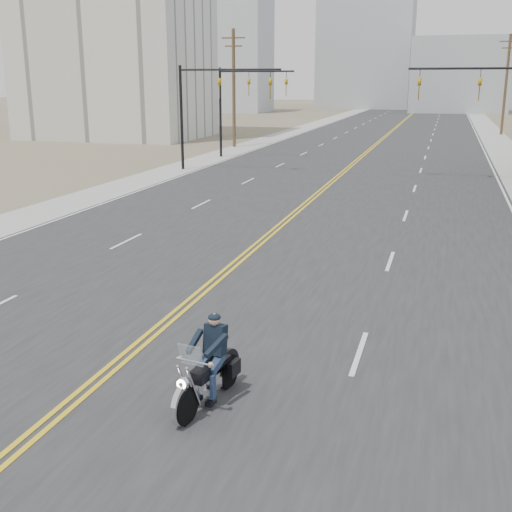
{
  "coord_description": "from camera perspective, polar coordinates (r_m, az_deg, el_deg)",
  "views": [
    {
      "loc": [
        6.54,
        -9.56,
        6.0
      ],
      "look_at": [
        2.02,
        5.83,
        1.6
      ],
      "focal_mm": 45.0,
      "sensor_mm": 36.0,
      "label": 1
    }
  ],
  "objects": [
    {
      "name": "traffic_mast_left",
      "position": [
        44.38,
        -4.22,
        13.91
      ],
      "size": [
        7.1,
        0.26,
        7.0
      ],
      "color": "black",
      "rests_on": "ground"
    },
    {
      "name": "traffic_mast_far",
      "position": [
        52.05,
        -1.4,
        14.08
      ],
      "size": [
        6.1,
        0.26,
        7.0
      ],
      "color": "black",
      "rests_on": "ground"
    },
    {
      "name": "sidewalk_left",
      "position": [
        81.8,
        3.66,
        11.09
      ],
      "size": [
        3.0,
        200.0,
        0.01
      ],
      "primitive_type": "cube",
      "color": "#A5A5A0",
      "rests_on": "ground"
    },
    {
      "name": "haze_bldg_f",
      "position": [
        150.59,
        -5.9,
        16.01
      ],
      "size": [
        12.0,
        12.0,
        16.0
      ],
      "primitive_type": "cube",
      "color": "#ADB2B7",
      "rests_on": "ground"
    },
    {
      "name": "haze_bldg_d",
      "position": [
        150.87,
        9.78,
        17.77
      ],
      "size": [
        20.0,
        15.0,
        26.0
      ],
      "primitive_type": "cube",
      "color": "#ADB2B7",
      "rests_on": "ground"
    },
    {
      "name": "sidewalk_right",
      "position": [
        79.94,
        20.22,
        10.1
      ],
      "size": [
        3.0,
        200.0,
        0.01
      ],
      "primitive_type": "cube",
      "color": "#A5A5A0",
      "rests_on": "ground"
    },
    {
      "name": "traffic_mast_right",
      "position": [
        41.64,
        20.26,
        12.95
      ],
      "size": [
        7.1,
        0.26,
        7.0
      ],
      "color": "black",
      "rests_on": "ground"
    },
    {
      "name": "haze_bldg_a",
      "position": [
        131.4,
        -2.16,
        17.49
      ],
      "size": [
        14.0,
        12.0,
        22.0
      ],
      "primitive_type": "cube",
      "color": "#B7BCC6",
      "rests_on": "ground"
    },
    {
      "name": "haze_bldg_b",
      "position": [
        134.57,
        17.63,
        15.06
      ],
      "size": [
        18.0,
        14.0,
        14.0
      ],
      "primitive_type": "cube",
      "color": "#ADB2B7",
      "rests_on": "ground"
    },
    {
      "name": "utility_pole_left",
      "position": [
        60.63,
        -1.99,
        14.82
      ],
      "size": [
        2.2,
        0.3,
        10.5
      ],
      "color": "brown",
      "rests_on": "ground"
    },
    {
      "name": "utility_pole_e",
      "position": [
        79.78,
        21.34,
        14.12
      ],
      "size": [
        2.2,
        0.3,
        11.0
      ],
      "color": "brown",
      "rests_on": "ground"
    },
    {
      "name": "road",
      "position": [
        80.05,
        11.86,
        10.71
      ],
      "size": [
        20.0,
        200.0,
        0.01
      ],
      "primitive_type": "cube",
      "color": "#303033",
      "rests_on": "ground"
    },
    {
      "name": "ground_plane",
      "position": [
        13.04,
        -16.35,
        -12.71
      ],
      "size": [
        400.0,
        400.0,
        0.0
      ],
      "primitive_type": "plane",
      "color": "#776D56",
      "rests_on": "ground"
    },
    {
      "name": "motorcyclist",
      "position": [
        12.26,
        -4.35,
        -9.41
      ],
      "size": [
        1.32,
        2.37,
        1.75
      ],
      "primitive_type": null,
      "rotation": [
        0.0,
        0.0,
        2.98
      ],
      "color": "black",
      "rests_on": "ground"
    }
  ]
}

